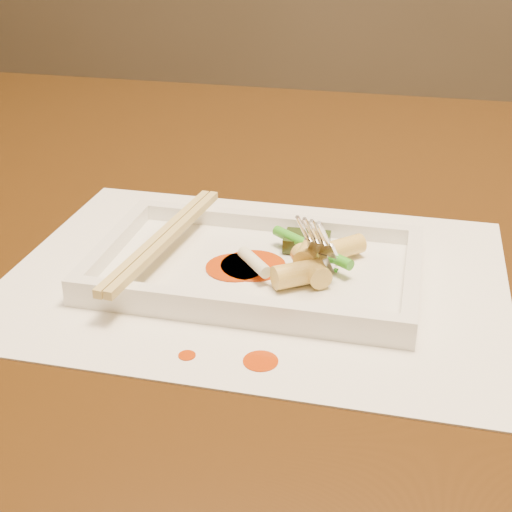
% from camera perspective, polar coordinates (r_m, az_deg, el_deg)
% --- Properties ---
extents(table, '(1.40, 0.90, 0.75)m').
position_cam_1_polar(table, '(0.77, 3.78, -2.80)').
color(table, black).
rests_on(table, ground).
extents(placemat, '(0.40, 0.30, 0.00)m').
position_cam_1_polar(placemat, '(0.58, 0.00, -1.64)').
color(placemat, white).
rests_on(placemat, table).
extents(sauce_splatter_a, '(0.02, 0.02, 0.00)m').
position_cam_1_polar(sauce_splatter_a, '(0.48, 0.37, -8.40)').
color(sauce_splatter_a, '#BA3605').
rests_on(sauce_splatter_a, placemat).
extents(sauce_splatter_b, '(0.01, 0.01, 0.00)m').
position_cam_1_polar(sauce_splatter_b, '(0.49, -5.54, -7.92)').
color(sauce_splatter_b, '#BA3605').
rests_on(sauce_splatter_b, placemat).
extents(plate_base, '(0.26, 0.16, 0.01)m').
position_cam_1_polar(plate_base, '(0.58, 0.00, -1.23)').
color(plate_base, white).
rests_on(plate_base, placemat).
extents(plate_rim_far, '(0.26, 0.01, 0.01)m').
position_cam_1_polar(plate_rim_far, '(0.64, 1.51, 2.73)').
color(plate_rim_far, white).
rests_on(plate_rim_far, plate_base).
extents(plate_rim_near, '(0.26, 0.01, 0.01)m').
position_cam_1_polar(plate_rim_near, '(0.51, -1.89, -4.01)').
color(plate_rim_near, white).
rests_on(plate_rim_near, plate_base).
extents(plate_rim_left, '(0.01, 0.14, 0.01)m').
position_cam_1_polar(plate_rim_left, '(0.61, -11.39, 0.96)').
color(plate_rim_left, white).
rests_on(plate_rim_left, plate_base).
extents(plate_rim_right, '(0.01, 0.14, 0.01)m').
position_cam_1_polar(plate_rim_right, '(0.56, 12.40, -1.59)').
color(plate_rim_right, white).
rests_on(plate_rim_right, plate_base).
extents(veg_piece, '(0.04, 0.03, 0.01)m').
position_cam_1_polar(veg_piece, '(0.60, 4.10, 1.14)').
color(veg_piece, black).
rests_on(veg_piece, plate_base).
extents(scallion_white, '(0.03, 0.04, 0.01)m').
position_cam_1_polar(scallion_white, '(0.56, -0.13, -0.48)').
color(scallion_white, '#EAEACC').
rests_on(scallion_white, plate_base).
extents(scallion_green, '(0.07, 0.06, 0.01)m').
position_cam_1_polar(scallion_green, '(0.58, 4.48, 0.71)').
color(scallion_green, '#278D16').
rests_on(scallion_green, plate_base).
extents(chopstick_a, '(0.03, 0.20, 0.01)m').
position_cam_1_polar(chopstick_a, '(0.59, -7.76, 1.47)').
color(chopstick_a, tan).
rests_on(chopstick_a, plate_rim_near).
extents(chopstick_b, '(0.03, 0.20, 0.01)m').
position_cam_1_polar(chopstick_b, '(0.59, -7.03, 1.40)').
color(chopstick_b, tan).
rests_on(chopstick_b, plate_rim_near).
extents(fork, '(0.09, 0.10, 0.14)m').
position_cam_1_polar(fork, '(0.55, 7.55, 5.98)').
color(fork, silver).
rests_on(fork, plate_base).
extents(sauce_blob_0, '(0.05, 0.05, 0.00)m').
position_cam_1_polar(sauce_blob_0, '(0.58, -0.23, -0.76)').
color(sauce_blob_0, '#BA3605').
rests_on(sauce_blob_0, plate_base).
extents(sauce_blob_1, '(0.05, 0.05, 0.00)m').
position_cam_1_polar(sauce_blob_1, '(0.58, -1.69, -0.92)').
color(sauce_blob_1, '#BA3605').
rests_on(sauce_blob_1, plate_base).
extents(rice_cake_0, '(0.04, 0.05, 0.02)m').
position_cam_1_polar(rice_cake_0, '(0.56, 4.41, -0.76)').
color(rice_cake_0, '#E7D16B').
rests_on(rice_cake_0, plate_base).
extents(rice_cake_1, '(0.04, 0.04, 0.02)m').
position_cam_1_polar(rice_cake_1, '(0.59, 6.75, 0.59)').
color(rice_cake_1, '#E7D16B').
rests_on(rice_cake_1, plate_base).
extents(rice_cake_2, '(0.02, 0.05, 0.02)m').
position_cam_1_polar(rice_cake_2, '(0.57, 4.43, 0.51)').
color(rice_cake_2, '#E7D16B').
rests_on(rice_cake_2, plate_base).
extents(rice_cake_3, '(0.04, 0.04, 0.02)m').
position_cam_1_polar(rice_cake_3, '(0.55, 3.35, -1.43)').
color(rice_cake_3, '#E7D16B').
rests_on(rice_cake_3, plate_base).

